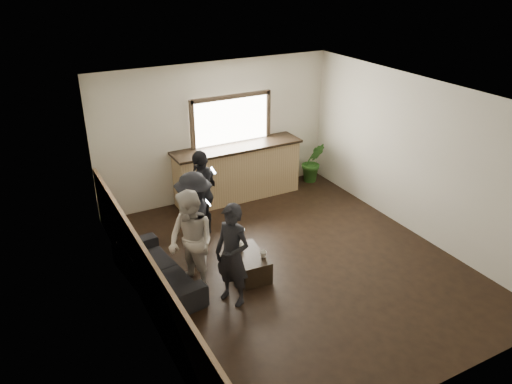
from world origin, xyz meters
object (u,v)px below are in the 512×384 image
person_b (191,242)px  sofa (157,269)px  cup_a (239,246)px  cup_b (263,254)px  bar_counter (237,169)px  potted_plant (313,162)px  person_a (232,255)px  person_c (195,220)px  person_d (202,194)px  coffee_table (249,264)px

person_b → sofa: bearing=-143.2°
cup_a → cup_b: size_ratio=1.23×
bar_counter → person_b: bar_counter is taller
potted_plant → person_a: bearing=-138.4°
person_c → person_d: bearing=173.7°
potted_plant → coffee_table: bearing=-138.9°
bar_counter → cup_a: size_ratio=20.94×
coffee_table → potted_plant: (2.93, 2.56, 0.27)m
bar_counter → cup_b: bearing=-108.3°
cup_a → potted_plant: (3.00, 2.36, 0.04)m
cup_b → potted_plant: 3.91m
cup_b → bar_counter: bearing=71.7°
person_b → person_c: bearing=137.2°
sofa → person_b: bearing=-133.8°
person_b → person_c: person_b is taller
cup_a → sofa: bearing=171.2°
coffee_table → potted_plant: potted_plant is taller
cup_b → potted_plant: potted_plant is taller
bar_counter → person_d: (-1.23, -1.13, 0.18)m
person_c → person_d: size_ratio=0.98×
bar_counter → potted_plant: bearing=-1.4°
cup_b → person_c: bearing=130.6°
cup_a → potted_plant: bearing=38.2°
person_b → person_c: size_ratio=1.01×
sofa → person_a: bearing=-143.5°
sofa → person_b: 0.77m
cup_a → person_a: 0.90m
cup_b → coffee_table: bearing=128.6°
person_b → person_d: 1.61m
cup_a → person_d: person_d is taller
sofa → cup_a: (1.30, -0.20, 0.14)m
person_c → sofa: bearing=-44.7°
coffee_table → person_c: 1.11m
cup_b → person_c: size_ratio=0.07×
coffee_table → person_d: (-0.15, 1.47, 0.63)m
cup_a → potted_plant: size_ratio=0.14×
sofa → person_a: size_ratio=1.20×
cup_b → person_d: (-0.31, 1.66, 0.40)m
bar_counter → cup_b: size_ratio=25.77×
potted_plant → person_b: bearing=-147.0°
sofa → person_b: person_b is taller
cup_b → person_a: person_a is taller
sofa → coffee_table: size_ratio=2.28×
sofa → person_a: (0.85, -0.90, 0.51)m
person_d → person_b: bearing=17.8°
cup_a → bar_counter: bearing=64.5°
coffee_table → person_c: (-0.61, 0.69, 0.62)m
person_c → potted_plant: bearing=141.6°
potted_plant → person_d: person_d is taller
bar_counter → person_a: size_ratio=1.73×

